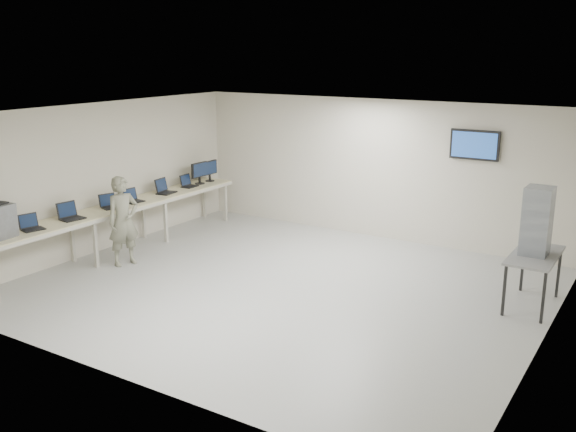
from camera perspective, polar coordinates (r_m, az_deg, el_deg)
The scene contains 13 objects.
room at distance 10.08m, azimuth -0.27°, elevation 1.23°, with size 8.01×7.01×2.81m.
workbench at distance 12.44m, azimuth -14.68°, elevation 0.57°, with size 0.76×6.00×0.90m.
laptop_0 at distance 11.22m, azimuth -21.88°, elevation -0.80°, with size 0.34×0.38×0.26m.
laptop_1 at distance 11.67m, azimuth -18.81°, elevation 0.10°, with size 0.36×0.42×0.30m.
laptop_2 at distance 12.29m, azimuth -15.55°, elevation 1.02°, with size 0.37×0.39×0.26m.
laptop_3 at distance 12.65m, azimuth -13.66°, elevation 1.52°, with size 0.30×0.35×0.26m.
laptop_4 at distance 13.29m, azimuth -10.94°, elevation 2.34°, with size 0.36×0.41×0.30m.
laptop_5 at distance 13.83m, azimuth -8.89°, elevation 2.87°, with size 0.28×0.33×0.26m.
monitor_near at distance 14.04m, azimuth -7.88°, elevation 3.99°, with size 0.21×0.48×0.47m.
monitor_far at distance 14.31m, azimuth -6.99°, elevation 4.18°, with size 0.20×0.46×0.46m.
soldier at distance 11.69m, azimuth -14.43°, elevation -0.44°, with size 0.58×0.38×1.60m, color #666757.
side_table at distance 10.16m, azimuth 21.08°, elevation -3.58°, with size 0.64×1.36×0.82m.
storage_bins at distance 10.01m, azimuth 21.27°, elevation -0.41°, with size 0.38×0.43×1.01m.
Camera 1 is at (5.25, -8.25, 3.75)m, focal length 40.00 mm.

